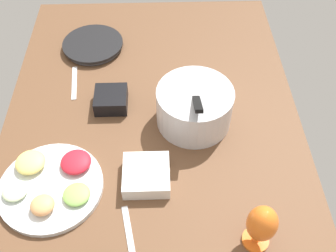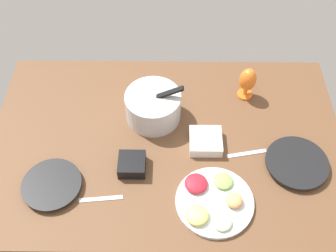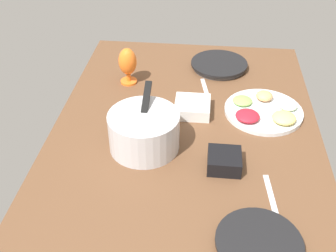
{
  "view_description": "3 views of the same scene",
  "coord_description": "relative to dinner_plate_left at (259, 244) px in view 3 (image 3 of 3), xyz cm",
  "views": [
    {
      "loc": [
        81.7,
        2.75,
        103.65
      ],
      "look_at": [
        2.38,
        5.19,
        7.81
      ],
      "focal_mm": 41.48,
      "sensor_mm": 36.0,
      "label": 1
    },
    {
      "loc": [
        1.68,
        -108.83,
        150.07
      ],
      "look_at": [
        0.52,
        2.32,
        7.81
      ],
      "focal_mm": 43.76,
      "sensor_mm": 36.0,
      "label": 2
    },
    {
      "loc": [
        -121.94,
        -6.4,
        97.8
      ],
      "look_at": [
        -3.47,
        5.96,
        7.81
      ],
      "focal_mm": 44.03,
      "sensor_mm": 36.0,
      "label": 3
    }
  ],
  "objects": [
    {
      "name": "square_bowl_white",
      "position": [
        64.64,
        22.43,
        1.33
      ],
      "size": [
        14.26,
        14.26,
        5.0
      ],
      "color": "white",
      "rests_on": "ground_plane"
    },
    {
      "name": "ground_plane",
      "position": [
        47.32,
        24.36,
        -3.45
      ],
      "size": [
        160.0,
        104.0,
        4.0
      ],
      "primitive_type": "cube",
      "color": "brown"
    },
    {
      "name": "hurricane_glass_orange",
      "position": [
        85.49,
        52.72,
        8.49
      ],
      "size": [
        8.14,
        8.14,
        16.93
      ],
      "color": "orange",
      "rests_on": "ground_plane"
    },
    {
      "name": "fruit_platter",
      "position": [
        66.29,
        -6.74,
        0.31
      ],
      "size": [
        31.8,
        31.8,
        5.39
      ],
      "color": "silver",
      "rests_on": "ground_plane"
    },
    {
      "name": "mixing_bowl",
      "position": [
        40.9,
        38.7,
        6.12
      ],
      "size": [
        26.7,
        25.67,
        20.25
      ],
      "color": "silver",
      "rests_on": "ground_plane"
    },
    {
      "name": "fork_by_left_plate",
      "position": [
        20.76,
        -5.4,
        -1.15
      ],
      "size": [
        18.09,
        3.6,
        0.6
      ],
      "primitive_type": "cube",
      "rotation": [
        0.0,
        0.0,
        0.1
      ],
      "color": "silver",
      "rests_on": "ground_plane"
    },
    {
      "name": "dinner_plate_left",
      "position": [
        0.0,
        0.0,
        0.0
      ],
      "size": [
        24.81,
        24.81,
        2.79
      ],
      "color": "#4C4C51",
      "rests_on": "ground_plane"
    },
    {
      "name": "dinner_plate_right",
      "position": [
        103.4,
        11.72,
        0.08
      ],
      "size": [
        27.11,
        27.11,
        2.94
      ],
      "color": "#4C4C51",
      "rests_on": "ground_plane"
    },
    {
      "name": "fork_by_right_plate",
      "position": [
        82.76,
        17.6,
        -1.15
      ],
      "size": [
        18.02,
        5.16,
        0.6
      ],
      "primitive_type": "cube",
      "rotation": [
        0.0,
        0.0,
        0.19
      ],
      "color": "silver",
      "rests_on": "ground_plane"
    },
    {
      "name": "square_bowl_black",
      "position": [
        32.65,
        9.66,
        1.68
      ],
      "size": [
        11.52,
        11.52,
        5.62
      ],
      "color": "black",
      "rests_on": "ground_plane"
    }
  ]
}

